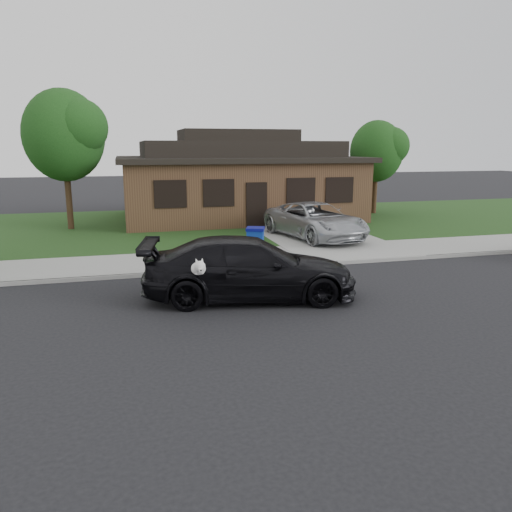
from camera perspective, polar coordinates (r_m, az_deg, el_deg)
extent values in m
plane|color=black|center=(12.46, -4.67, -5.90)|extent=(120.00, 120.00, 0.00)
cube|color=gray|center=(17.22, -7.67, -0.62)|extent=(60.00, 3.00, 0.12)
cube|color=gray|center=(15.77, -6.97, -1.81)|extent=(60.00, 0.12, 0.12)
cube|color=#193814|center=(25.04, -10.04, 3.37)|extent=(60.00, 13.00, 0.13)
cube|color=gray|center=(23.42, 5.42, 2.91)|extent=(4.50, 13.00, 0.14)
imported|color=black|center=(12.98, -0.74, -1.42)|extent=(5.85, 3.22, 1.60)
ellipsoid|color=white|center=(11.69, -6.61, -1.44)|extent=(0.34, 0.40, 0.30)
sphere|color=white|center=(11.44, -6.45, -1.22)|extent=(0.26, 0.26, 0.26)
cube|color=white|center=(11.33, -6.35, -1.58)|extent=(0.09, 0.12, 0.08)
sphere|color=black|center=(11.27, -6.30, -1.65)|extent=(0.04, 0.04, 0.04)
cone|color=white|center=(11.45, -6.83, -0.52)|extent=(0.11, 0.11, 0.14)
cone|color=white|center=(11.47, -6.18, -0.48)|extent=(0.11, 0.11, 0.14)
imported|color=#B0B3B8|center=(21.14, 6.78, 4.07)|extent=(3.49, 5.69, 1.47)
cube|color=navy|center=(17.56, -0.07, 1.48)|extent=(0.72, 0.72, 0.92)
cube|color=#080B64|center=(17.47, -0.07, 3.12)|extent=(0.79, 0.79, 0.10)
cylinder|color=black|center=(17.32, -0.49, 0.01)|extent=(0.10, 0.15, 0.14)
cylinder|color=black|center=(17.42, 0.81, 0.09)|extent=(0.10, 0.15, 0.14)
cube|color=#422B1C|center=(27.43, -2.13, 7.62)|extent=(12.00, 8.00, 3.00)
cube|color=black|center=(27.34, -2.15, 11.01)|extent=(12.60, 8.60, 0.25)
cube|color=black|center=(27.34, -2.16, 12.11)|extent=(10.00, 6.50, 0.80)
cube|color=black|center=(27.34, -2.18, 13.58)|extent=(6.00, 3.50, 0.60)
cube|color=black|center=(23.58, 0.07, 5.87)|extent=(1.00, 0.06, 2.10)
cube|color=black|center=(22.82, -9.75, 6.99)|extent=(1.30, 0.05, 1.10)
cube|color=black|center=(23.12, -4.28, 7.21)|extent=(1.30, 0.05, 1.10)
cube|color=black|center=(24.18, 5.15, 7.42)|extent=(1.30, 0.05, 1.10)
cube|color=black|center=(24.94, 9.51, 7.45)|extent=(1.30, 0.05, 1.10)
cylinder|color=#332114|center=(24.91, -20.57, 5.76)|extent=(0.28, 0.28, 2.48)
ellipsoid|color=#143811|center=(24.78, -21.11, 12.74)|extent=(3.60, 3.60, 4.14)
sphere|color=#26591E|center=(24.19, -19.57, 13.74)|extent=(2.52, 2.52, 2.52)
cylinder|color=#332114|center=(29.82, 13.37, 6.74)|extent=(0.28, 0.28, 2.03)
ellipsoid|color=#143811|center=(29.70, 13.62, 11.56)|extent=(3.00, 3.00, 3.45)
sphere|color=#26591E|center=(29.59, 15.11, 12.07)|extent=(2.10, 2.10, 2.10)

